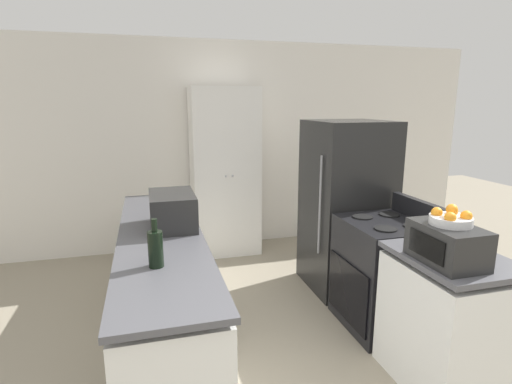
% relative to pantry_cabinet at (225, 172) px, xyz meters
% --- Properties ---
extents(wall_back, '(7.00, 0.06, 2.60)m').
position_rel_pantry_cabinet_xyz_m(wall_back, '(0.03, 0.30, 0.29)').
color(wall_back, silver).
rests_on(wall_back, ground_plane).
extents(counter_left, '(0.60, 2.63, 0.91)m').
position_rel_pantry_cabinet_xyz_m(counter_left, '(-0.85, -1.85, -0.58)').
color(counter_left, silver).
rests_on(counter_left, ground_plane).
extents(counter_right, '(0.60, 0.74, 0.91)m').
position_rel_pantry_cabinet_xyz_m(counter_right, '(0.91, -2.80, -0.58)').
color(counter_right, silver).
rests_on(counter_right, ground_plane).
extents(pantry_cabinet, '(0.80, 0.53, 2.03)m').
position_rel_pantry_cabinet_xyz_m(pantry_cabinet, '(0.00, 0.00, 0.00)').
color(pantry_cabinet, white).
rests_on(pantry_cabinet, ground_plane).
extents(stove, '(0.66, 0.71, 1.07)m').
position_rel_pantry_cabinet_xyz_m(stove, '(0.93, -2.05, -0.55)').
color(stove, black).
rests_on(stove, ground_plane).
extents(refrigerator, '(0.75, 0.77, 1.68)m').
position_rel_pantry_cabinet_xyz_m(refrigerator, '(0.97, -1.28, -0.17)').
color(refrigerator, black).
rests_on(refrigerator, ground_plane).
extents(microwave, '(0.34, 0.51, 0.27)m').
position_rel_pantry_cabinet_xyz_m(microwave, '(-0.74, -1.72, 0.02)').
color(microwave, black).
rests_on(microwave, counter_left).
extents(wine_bottle, '(0.09, 0.09, 0.29)m').
position_rel_pantry_cabinet_xyz_m(wine_bottle, '(-0.89, -2.48, 0.01)').
color(wine_bottle, black).
rests_on(wine_bottle, counter_left).
extents(toaster_oven, '(0.29, 0.43, 0.23)m').
position_rel_pantry_cabinet_xyz_m(toaster_oven, '(0.78, -2.88, 0.01)').
color(toaster_oven, black).
rests_on(toaster_oven, counter_right).
extents(fruit_bowl, '(0.24, 0.24, 0.13)m').
position_rel_pantry_cabinet_xyz_m(fruit_bowl, '(0.80, -2.87, 0.16)').
color(fruit_bowl, silver).
rests_on(fruit_bowl, toaster_oven).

